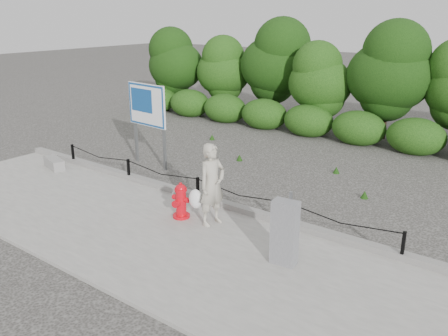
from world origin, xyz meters
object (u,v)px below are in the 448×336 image
fire_hydrant (181,201)px  utility_cabinet (285,233)px  pedestrian (211,186)px  concrete_block (54,163)px  advertising_sign (147,109)px

fire_hydrant → utility_cabinet: 2.94m
fire_hydrant → pedestrian: (0.76, 0.16, 0.49)m
fire_hydrant → utility_cabinet: bearing=-11.9°
fire_hydrant → pedestrian: size_ratio=0.46×
pedestrian → concrete_block: size_ratio=1.92×
concrete_block → advertising_sign: advertising_sign is taller
concrete_block → utility_cabinet: utility_cabinet is taller
utility_cabinet → advertising_sign: size_ratio=0.54×
concrete_block → utility_cabinet: (8.32, -0.77, 0.47)m
concrete_block → advertising_sign: size_ratio=0.38×
pedestrian → fire_hydrant: bearing=112.8°
fire_hydrant → concrete_block: bearing=171.8°
utility_cabinet → advertising_sign: advertising_sign is taller
utility_cabinet → fire_hydrant: bearing=166.7°
fire_hydrant → advertising_sign: advertising_sign is taller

